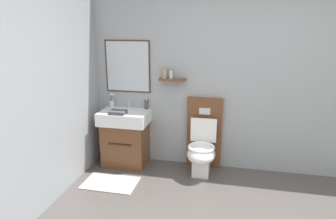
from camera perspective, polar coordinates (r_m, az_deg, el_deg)
wall_back at (r=4.12m, az=14.88°, el=6.78°), size 4.48×0.27×2.70m
bath_mat at (r=4.04m, az=-10.76°, el=-13.41°), size 0.68×0.44×0.01m
vanity_sink_left at (r=4.37m, az=-8.00°, el=-5.01°), size 0.67×0.49×0.79m
tap_on_left_sink at (r=4.39m, az=-7.42°, el=1.22°), size 0.03×0.13×0.11m
toilet at (r=4.15m, az=6.52°, el=-6.74°), size 0.48×0.62×1.00m
toothbrush_cup at (r=4.47m, az=-10.56°, el=1.22°), size 0.07×0.07×0.21m
soap_dispenser at (r=4.30m, az=-4.10°, el=1.01°), size 0.06×0.06×0.17m
folded_hand_towel at (r=4.13m, az=-9.42°, el=-0.51°), size 0.22×0.16×0.04m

